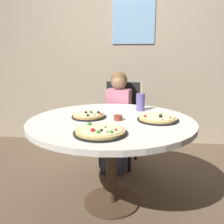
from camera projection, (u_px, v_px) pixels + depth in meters
The scene contains 10 objects.
ground_plane at pixel (111, 202), 2.14m from camera, with size 8.00×8.00×0.00m, color brown.
wall_with_window at pixel (124, 41), 3.43m from camera, with size 5.20×0.14×2.90m.
dining_table at pixel (111, 130), 1.99m from camera, with size 1.34×1.34×0.75m.
chair_wooden at pixel (121, 118), 2.89m from camera, with size 0.47×0.47×0.95m.
diner_child at pixel (117, 126), 2.73m from camera, with size 0.32×0.43×1.08m.
pizza_veggie at pixel (158, 118), 1.94m from camera, with size 0.33×0.33×0.05m.
pizza_cheese at pixel (89, 116), 2.03m from camera, with size 0.28×0.28×0.05m.
pizza_pepperoni at pixel (100, 131), 1.61m from camera, with size 0.36×0.36×0.05m.
soda_cup at pixel (141, 102), 2.28m from camera, with size 0.08×0.08×0.31m.
sauce_bowl at pixel (118, 118), 1.95m from camera, with size 0.07×0.07×0.04m, color brown.
Camera 1 is at (0.20, -1.90, 1.25)m, focal length 39.34 mm.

